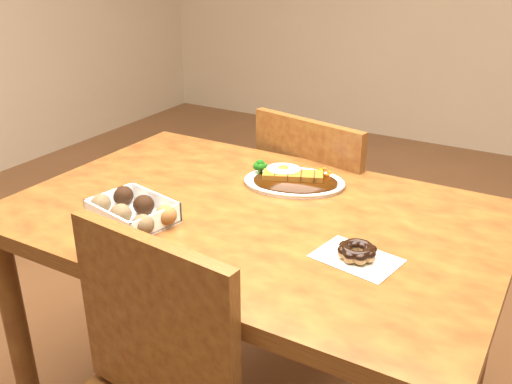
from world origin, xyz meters
The scene contains 5 objects.
table centered at (0.00, 0.00, 0.65)m, with size 1.20×0.80×0.75m.
chair_far centered at (-0.02, 0.54, 0.48)m, with size 0.50×0.50×0.87m.
katsu_curry_plate centered at (0.01, 0.20, 0.76)m, with size 0.32×0.27×0.05m.
donut_box centered at (-0.22, -0.19, 0.78)m, with size 0.23×0.18×0.05m.
pon_de_ring centered at (0.31, -0.09, 0.77)m, with size 0.19×0.15×0.03m.
Camera 1 is at (0.65, -1.10, 1.36)m, focal length 40.00 mm.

